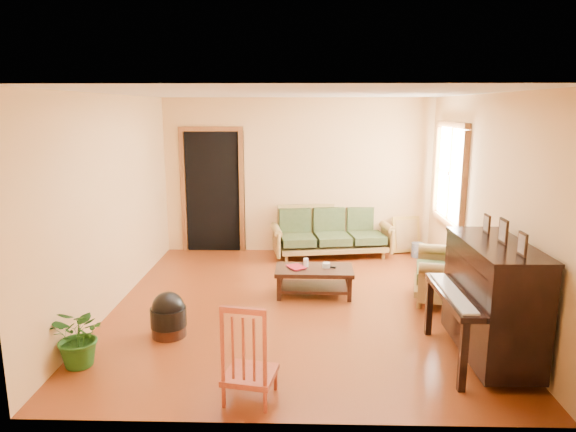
{
  "coord_description": "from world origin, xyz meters",
  "views": [
    {
      "loc": [
        0.07,
        -6.11,
        2.44
      ],
      "look_at": [
        -0.1,
        0.2,
        1.1
      ],
      "focal_mm": 32.0,
      "sensor_mm": 36.0,
      "label": 1
    }
  ],
  "objects_px": {
    "footstool": "(169,320)",
    "armchair": "(447,266)",
    "sofa": "(332,232)",
    "potted_plant": "(80,336)",
    "red_chair": "(250,350)",
    "piano": "(492,303)",
    "coffee_table": "(314,282)",
    "ceramic_crock": "(417,250)"
  },
  "relations": [
    {
      "from": "footstool",
      "to": "armchair",
      "type": "bearing_deg",
      "value": 18.64
    },
    {
      "from": "armchair",
      "to": "sofa",
      "type": "bearing_deg",
      "value": 135.99
    },
    {
      "from": "potted_plant",
      "to": "red_chair",
      "type": "bearing_deg",
      "value": -17.27
    },
    {
      "from": "sofa",
      "to": "potted_plant",
      "type": "height_order",
      "value": "sofa"
    },
    {
      "from": "piano",
      "to": "red_chair",
      "type": "relative_size",
      "value": 1.52
    },
    {
      "from": "sofa",
      "to": "armchair",
      "type": "bearing_deg",
      "value": -65.3
    },
    {
      "from": "sofa",
      "to": "coffee_table",
      "type": "height_order",
      "value": "sofa"
    },
    {
      "from": "sofa",
      "to": "armchair",
      "type": "distance_m",
      "value": 2.41
    },
    {
      "from": "ceramic_crock",
      "to": "potted_plant",
      "type": "distance_m",
      "value": 5.53
    },
    {
      "from": "red_chair",
      "to": "ceramic_crock",
      "type": "distance_m",
      "value": 4.92
    },
    {
      "from": "armchair",
      "to": "red_chair",
      "type": "bearing_deg",
      "value": -122.3
    },
    {
      "from": "red_chair",
      "to": "potted_plant",
      "type": "distance_m",
      "value": 1.76
    },
    {
      "from": "armchair",
      "to": "coffee_table",
      "type": "bearing_deg",
      "value": -173.94
    },
    {
      "from": "coffee_table",
      "to": "armchair",
      "type": "xyz_separation_m",
      "value": [
        1.68,
        -0.18,
        0.29
      ]
    },
    {
      "from": "red_chair",
      "to": "coffee_table",
      "type": "bearing_deg",
      "value": 87.13
    },
    {
      "from": "coffee_table",
      "to": "red_chair",
      "type": "height_order",
      "value": "red_chair"
    },
    {
      "from": "footstool",
      "to": "red_chair",
      "type": "height_order",
      "value": "red_chair"
    },
    {
      "from": "footstool",
      "to": "potted_plant",
      "type": "bearing_deg",
      "value": -134.39
    },
    {
      "from": "piano",
      "to": "ceramic_crock",
      "type": "distance_m",
      "value": 3.59
    },
    {
      "from": "sofa",
      "to": "potted_plant",
      "type": "relative_size",
      "value": 3.16
    },
    {
      "from": "armchair",
      "to": "potted_plant",
      "type": "bearing_deg",
      "value": -143.34
    },
    {
      "from": "red_chair",
      "to": "ceramic_crock",
      "type": "xyz_separation_m",
      "value": [
        2.36,
        4.3,
        -0.32
      ]
    },
    {
      "from": "coffee_table",
      "to": "armchair",
      "type": "relative_size",
      "value": 1.08
    },
    {
      "from": "coffee_table",
      "to": "potted_plant",
      "type": "bearing_deg",
      "value": -139.06
    },
    {
      "from": "sofa",
      "to": "piano",
      "type": "distance_m",
      "value": 3.81
    },
    {
      "from": "armchair",
      "to": "piano",
      "type": "relative_size",
      "value": 0.7
    },
    {
      "from": "coffee_table",
      "to": "piano",
      "type": "xyz_separation_m",
      "value": [
        1.67,
        -1.74,
        0.41
      ]
    },
    {
      "from": "piano",
      "to": "ceramic_crock",
      "type": "xyz_separation_m",
      "value": [
        0.08,
        3.56,
        -0.48
      ]
    },
    {
      "from": "red_chair",
      "to": "sofa",
      "type": "bearing_deg",
      "value": 88.4
    },
    {
      "from": "footstool",
      "to": "red_chair",
      "type": "bearing_deg",
      "value": -50.06
    },
    {
      "from": "coffee_table",
      "to": "armchair",
      "type": "bearing_deg",
      "value": -6.24
    },
    {
      "from": "red_chair",
      "to": "potted_plant",
      "type": "bearing_deg",
      "value": 173.39
    },
    {
      "from": "ceramic_crock",
      "to": "armchair",
      "type": "bearing_deg",
      "value": -92.28
    },
    {
      "from": "coffee_table",
      "to": "piano",
      "type": "height_order",
      "value": "piano"
    },
    {
      "from": "red_chair",
      "to": "ceramic_crock",
      "type": "relative_size",
      "value": 3.72
    },
    {
      "from": "footstool",
      "to": "ceramic_crock",
      "type": "xyz_separation_m",
      "value": [
        3.36,
        3.1,
        -0.07
      ]
    },
    {
      "from": "sofa",
      "to": "piano",
      "type": "relative_size",
      "value": 1.43
    },
    {
      "from": "sofa",
      "to": "ceramic_crock",
      "type": "distance_m",
      "value": 1.45
    },
    {
      "from": "armchair",
      "to": "piano",
      "type": "xyz_separation_m",
      "value": [
        -0.0,
        -1.56,
        0.13
      ]
    },
    {
      "from": "coffee_table",
      "to": "piano",
      "type": "bearing_deg",
      "value": -46.2
    },
    {
      "from": "sofa",
      "to": "ceramic_crock",
      "type": "bearing_deg",
      "value": -9.46
    },
    {
      "from": "footstool",
      "to": "ceramic_crock",
      "type": "distance_m",
      "value": 4.58
    }
  ]
}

